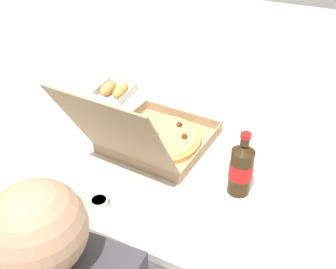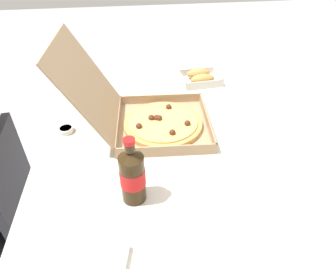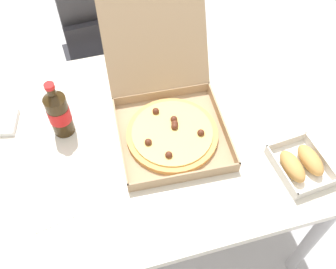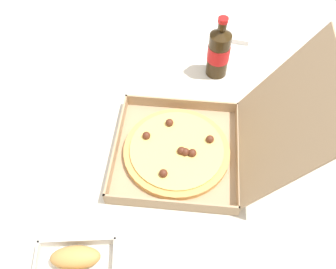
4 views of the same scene
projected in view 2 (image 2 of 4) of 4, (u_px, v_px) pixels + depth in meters
The scene contains 8 objects.
ground_plane at pixel (161, 258), 1.56m from camera, with size 10.00×10.00×0.00m, color #B2B2B7.
dining_table at pixel (159, 162), 1.14m from camera, with size 1.35×0.87×0.76m.
pizza_box_open at pixel (150, 117), 1.16m from camera, with size 0.39×0.55×0.36m.
bread_side_box at pixel (200, 77), 1.48m from camera, with size 0.17×0.20×0.06m.
cola_bottle at pixel (132, 175), 0.85m from camera, with size 0.07×0.07×0.22m.
paper_menu at pixel (223, 199), 0.89m from camera, with size 0.21×0.15×0.00m, color white.
napkin_pile at pixel (104, 264), 0.72m from camera, with size 0.11×0.11×0.02m, color white.
dipping_sauce_cup at pixel (66, 130), 1.16m from camera, with size 0.06×0.06×0.02m.
Camera 2 is at (-0.84, 0.07, 1.46)m, focal length 31.96 mm.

